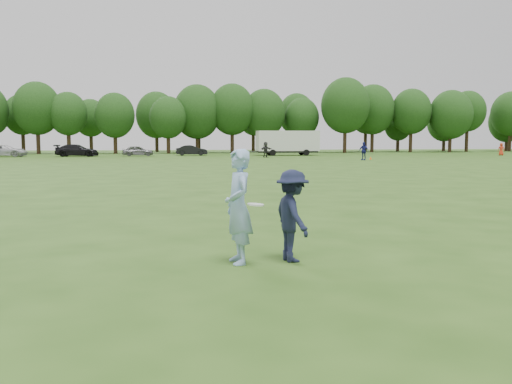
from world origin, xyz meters
TOP-DOWN VIEW (x-y plane):
  - ground at (0.00, 0.00)m, footprint 200.00×200.00m
  - thrower at (-0.66, -0.40)m, footprint 0.56×0.76m
  - defender at (0.26, -0.39)m, footprint 0.75×1.10m
  - player_far_b at (17.72, 42.85)m, footprint 1.07×1.08m
  - player_far_c at (40.89, 54.86)m, footprint 0.94×0.81m
  - player_far_d at (9.48, 52.65)m, footprint 1.70×1.38m
  - car_c at (-20.97, 59.79)m, footprint 5.18×2.64m
  - car_d at (-12.67, 59.44)m, footprint 5.27×2.50m
  - car_e at (-5.44, 60.11)m, footprint 3.94×1.76m
  - car_f at (1.31, 61.07)m, footprint 4.10×1.56m
  - field_cone at (19.19, 44.68)m, footprint 0.28×0.28m
  - disc_in_play at (-0.42, -0.72)m, footprint 0.32×0.32m
  - cargo_trailer at (13.66, 59.74)m, footprint 9.00×2.75m
  - treeline at (2.81, 76.90)m, footprint 130.35×18.39m

SIDE VIEW (x-z plane):
  - ground at x=0.00m, z-range 0.00..0.00m
  - field_cone at x=19.19m, z-range 0.00..0.30m
  - car_e at x=-5.44m, z-range 0.00..1.32m
  - car_f at x=1.31m, z-range 0.00..1.33m
  - car_c at x=-20.97m, z-range 0.00..1.40m
  - car_d at x=-12.67m, z-range 0.00..1.48m
  - defender at x=0.26m, z-range 0.00..1.57m
  - player_far_c at x=40.89m, z-range 0.00..1.63m
  - player_far_d at x=9.48m, z-range 0.00..1.81m
  - player_far_b at x=17.72m, z-range 0.00..1.83m
  - thrower at x=-0.66m, z-range 0.00..1.92m
  - disc_in_play at x=-0.42m, z-range 1.00..1.05m
  - cargo_trailer at x=13.66m, z-range 0.18..3.38m
  - treeline at x=2.81m, z-range 0.39..12.13m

